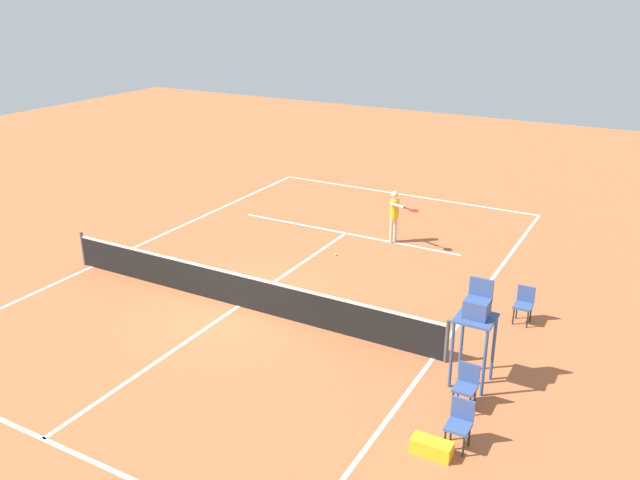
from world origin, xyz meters
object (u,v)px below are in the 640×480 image
object	(u,v)px
courtside_chair_near	(466,384)
courtside_chair_far	(460,422)
courtside_chair_mid	(524,303)
umpire_chair	(476,317)
equipment_bag	(432,447)
player_serving	(395,212)
tennis_ball	(336,255)

from	to	relation	value
courtside_chair_near	courtside_chair_far	size ratio (longest dim) A/B	1.00
courtside_chair_near	courtside_chair_mid	bearing A→B (deg)	-92.38
courtside_chair_near	umpire_chair	bearing A→B (deg)	-80.15
courtside_chair_mid	equipment_bag	bearing A→B (deg)	87.49
umpire_chair	courtside_chair_mid	world-z (taller)	umpire_chair
player_serving	courtside_chair_near	size ratio (longest dim) A/B	1.88
courtside_chair_near	equipment_bag	distance (m)	1.76
umpire_chair	courtside_chair_far	xyz separation A→B (m)	(-0.43, 2.17, -1.07)
player_serving	equipment_bag	world-z (taller)	player_serving
player_serving	umpire_chair	xyz separation A→B (m)	(-4.73, 6.91, 0.54)
player_serving	umpire_chair	distance (m)	8.39
tennis_ball	equipment_bag	size ratio (longest dim) A/B	0.09
umpire_chair	courtside_chair_mid	size ratio (longest dim) A/B	2.54
tennis_ball	courtside_chair_near	world-z (taller)	courtside_chair_near
tennis_ball	equipment_bag	world-z (taller)	equipment_bag
courtside_chair_near	courtside_chair_far	bearing A→B (deg)	102.00
courtside_chair_mid	courtside_chair_far	bearing A→B (deg)	90.92
tennis_ball	umpire_chair	xyz separation A→B (m)	(-5.90, 4.95, 1.57)
umpire_chair	courtside_chair_far	world-z (taller)	umpire_chair
umpire_chair	courtside_chair_near	xyz separation A→B (m)	(-0.16, 0.92, -1.07)
courtside_chair_far	equipment_bag	world-z (taller)	courtside_chair_far
umpire_chair	equipment_bag	size ratio (longest dim) A/B	3.17
courtside_chair_near	courtside_chair_far	xyz separation A→B (m)	(-0.27, 1.25, 0.00)
tennis_ball	courtside_chair_near	distance (m)	8.45
courtside_chair_near	courtside_chair_mid	xyz separation A→B (m)	(-0.18, -4.27, 0.00)
player_serving	courtside_chair_near	distance (m)	9.25
umpire_chair	equipment_bag	xyz separation A→B (m)	(-0.08, 2.64, -1.46)
equipment_bag	tennis_ball	bearing A→B (deg)	-51.77
umpire_chair	courtside_chair_mid	xyz separation A→B (m)	(-0.34, -3.35, -1.07)
courtside_chair_near	courtside_chair_mid	distance (m)	4.27
courtside_chair_mid	courtside_chair_far	size ratio (longest dim) A/B	1.00
player_serving	tennis_ball	size ratio (longest dim) A/B	26.23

